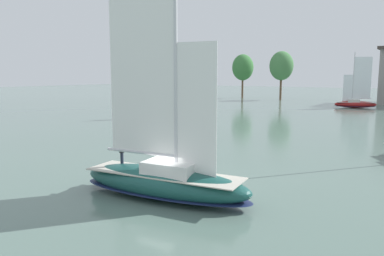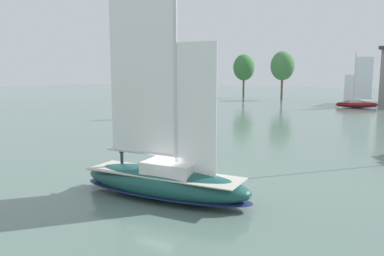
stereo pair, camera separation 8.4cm
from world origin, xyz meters
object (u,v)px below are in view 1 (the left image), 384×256
object	(u,v)px
sailboat_moored_far_slip	(355,103)
tree_shore_center	(243,67)
tree_shore_left	(281,66)
sailboat_main	(164,178)
sailboat_moored_mid_channel	(174,112)

from	to	relation	value
sailboat_moored_far_slip	tree_shore_center	bearing A→B (deg)	154.69
tree_shore_left	sailboat_moored_far_slip	size ratio (longest dim) A/B	1.14
tree_shore_center	sailboat_moored_far_slip	world-z (taller)	tree_shore_center
sailboat_main	sailboat_moored_mid_channel	world-z (taller)	sailboat_main
sailboat_moored_mid_channel	tree_shore_left	bearing A→B (deg)	91.06
tree_shore_center	sailboat_moored_mid_channel	distance (m)	55.72
tree_shore_left	sailboat_moored_far_slip	xyz separation A→B (m)	(22.66, -15.28, -8.58)
tree_shore_center	sailboat_main	world-z (taller)	sailboat_main
sailboat_main	sailboat_moored_far_slip	xyz separation A→B (m)	(-2.44, 70.41, -0.20)
tree_shore_left	sailboat_moored_far_slip	distance (m)	28.64
sailboat_moored_far_slip	sailboat_main	bearing A→B (deg)	-88.02
tree_shore_left	sailboat_moored_mid_channel	xyz separation A→B (m)	(0.97, -51.95, -8.67)
sailboat_main	sailboat_moored_mid_channel	xyz separation A→B (m)	(-24.13, 33.74, -0.29)
tree_shore_left	tree_shore_center	xyz separation A→B (m)	(-12.66, 1.42, -0.29)
tree_shore_center	sailboat_moored_mid_channel	bearing A→B (deg)	-75.68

